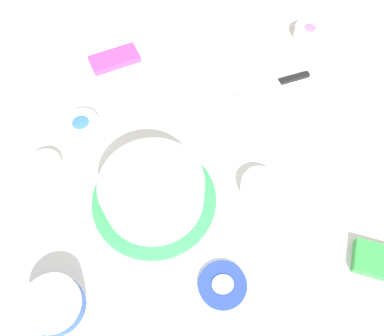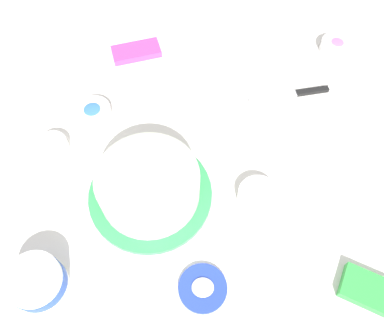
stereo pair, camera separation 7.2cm
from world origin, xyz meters
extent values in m
plane|color=silver|center=(0.00, 0.00, 0.00)|extent=(1.54, 1.54, 0.00)
cylinder|color=#339351|center=(0.16, 0.09, 0.01)|extent=(0.30, 0.30, 0.01)
cylinder|color=brown|center=(0.16, 0.09, 0.05)|extent=(0.22, 0.22, 0.07)
cylinder|color=white|center=(0.16, 0.09, 0.05)|extent=(0.24, 0.24, 0.08)
ellipsoid|color=white|center=(0.16, 0.09, 0.10)|extent=(0.24, 0.24, 0.04)
cylinder|color=white|center=(0.38, 0.31, 0.04)|extent=(0.12, 0.12, 0.07)
cylinder|color=#2347B2|center=(0.38, 0.31, 0.03)|extent=(0.12, 0.12, 0.03)
cylinder|color=white|center=(0.38, 0.31, 0.07)|extent=(0.10, 0.10, 0.01)
cylinder|color=#233DAD|center=(0.03, 0.31, 0.01)|extent=(0.11, 0.11, 0.01)
ellipsoid|color=white|center=(0.03, 0.31, 0.01)|extent=(0.05, 0.04, 0.01)
cube|color=silver|center=(-0.18, -0.22, 0.01)|extent=(0.14, 0.05, 0.00)
cube|color=black|center=(-0.29, -0.24, 0.01)|extent=(0.10, 0.03, 0.01)
cylinder|color=white|center=(-0.11, 0.10, 0.02)|extent=(0.10, 0.10, 0.03)
cylinder|color=#B251C6|center=(-0.11, 0.10, 0.02)|extent=(0.08, 0.08, 0.01)
ellipsoid|color=#B251C6|center=(-0.11, 0.10, 0.02)|extent=(0.07, 0.07, 0.02)
cylinder|color=white|center=(-0.39, -0.41, 0.02)|extent=(0.09, 0.09, 0.03)
cylinder|color=pink|center=(-0.39, -0.41, 0.02)|extent=(0.08, 0.08, 0.01)
ellipsoid|color=pink|center=(-0.39, -0.41, 0.03)|extent=(0.07, 0.07, 0.02)
cylinder|color=white|center=(0.32, -0.15, 0.02)|extent=(0.10, 0.10, 0.04)
cylinder|color=blue|center=(0.32, -0.15, 0.02)|extent=(0.08, 0.08, 0.01)
ellipsoid|color=blue|center=(0.32, -0.15, 0.03)|extent=(0.07, 0.07, 0.02)
cylinder|color=white|center=(0.42, -0.04, 0.02)|extent=(0.08, 0.08, 0.04)
cylinder|color=orange|center=(0.42, -0.04, 0.02)|extent=(0.07, 0.07, 0.01)
ellipsoid|color=orange|center=(0.42, -0.04, 0.02)|extent=(0.06, 0.06, 0.02)
cube|color=#E53D8E|center=(0.22, -0.40, 0.01)|extent=(0.16, 0.11, 0.02)
cube|color=green|center=(-0.33, 0.33, 0.01)|extent=(0.16, 0.13, 0.02)
camera|label=1|loc=(0.13, 0.49, 0.86)|focal=35.97mm
camera|label=2|loc=(0.06, 0.50, 0.86)|focal=35.97mm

